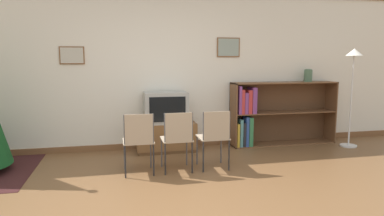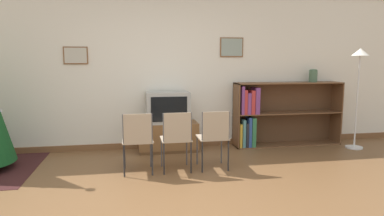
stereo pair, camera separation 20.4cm
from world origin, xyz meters
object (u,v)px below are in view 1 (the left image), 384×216
Objects in this scene: tv_console at (166,137)px; vase at (308,75)px; television at (166,107)px; folding_chair_center at (177,138)px; folding_chair_right at (214,136)px; bookshelf at (266,114)px; standing_lamp at (353,72)px; folding_chair_left at (139,139)px.

vase is at bearing 1.85° from tv_console.
vase is at bearing 1.91° from television.
television is 1.11m from folding_chair_center.
tv_console is 1.22m from folding_chair_right.
bookshelf is (1.79, 0.07, 0.31)m from tv_console.
standing_lamp is (3.15, -0.38, 1.05)m from tv_console.
tv_console is 1.39× the size of television.
standing_lamp reaches higher than television.
vase is (2.59, 1.17, 0.75)m from folding_chair_center.
folding_chair_center is (-0.00, -1.08, -0.26)m from television.
tv_console is 1.11m from folding_chair_center.
television is at bearing -178.09° from vase.
folding_chair_right is 0.49× the size of standing_lamp.
vase is at bearing 1.19° from bookshelf.
television is at bearing -90.00° from tv_console.
tv_console is 4.30× the size of vase.
folding_chair_left is 0.51m from folding_chair_center.
folding_chair_center is 2.94m from vase.
bookshelf is at bearing 32.75° from folding_chair_center.
standing_lamp reaches higher than folding_chair_right.
tv_console is 1.18× the size of folding_chair_left.
folding_chair_right is (0.51, -1.08, -0.26)m from television.
television is 3.10× the size of vase.
folding_chair_center is at bearing -167.46° from standing_lamp.
standing_lamp reaches higher than vase.
folding_chair_right is at bearing -165.13° from standing_lamp.
folding_chair_center is 1.00× the size of folding_chair_right.
television reaches higher than folding_chair_right.
tv_console is 0.51× the size of bookshelf.
bookshelf reaches higher than tv_console.
folding_chair_center and folding_chair_right have the same top height.
television reaches higher than folding_chair_left.
folding_chair_left is 0.49× the size of standing_lamp.
tv_console is 1.18× the size of folding_chair_center.
standing_lamp is at bearing -39.83° from vase.
bookshelf is 8.49× the size of vase.
folding_chair_left is at bearing 180.00° from folding_chair_center.
bookshelf is (1.79, 1.15, 0.08)m from folding_chair_center.
television is at bearing 64.63° from folding_chair_left.
bookshelf is at bearing 26.56° from folding_chair_left.
vase is at bearing 20.59° from folding_chair_left.
vase reaches higher than folding_chair_center.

